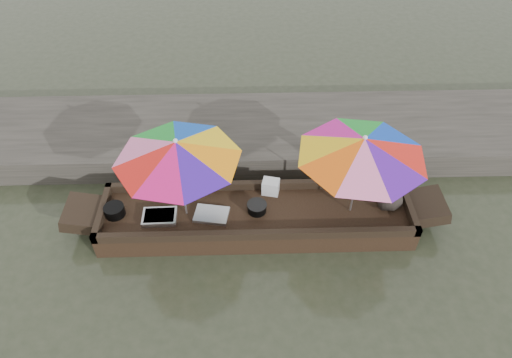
{
  "coord_description": "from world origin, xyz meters",
  "views": [
    {
      "loc": [
        -0.14,
        -5.05,
        5.91
      ],
      "look_at": [
        0.0,
        0.1,
        1.0
      ],
      "focal_mm": 32.0,
      "sensor_mm": 36.0,
      "label": 1
    }
  ],
  "objects_px": {
    "charcoal_grill": "(257,208)",
    "umbrella_stern": "(357,176)",
    "tray_crayfish": "(160,217)",
    "supply_bag": "(271,187)",
    "tray_scallop": "(212,215)",
    "boat_hull": "(256,219)",
    "umbrella_bow": "(181,179)",
    "cooking_pot": "(114,211)",
    "vendor": "(395,181)"
  },
  "relations": [
    {
      "from": "tray_scallop",
      "to": "umbrella_stern",
      "type": "relative_size",
      "value": 0.28
    },
    {
      "from": "boat_hull",
      "to": "tray_crayfish",
      "type": "xyz_separation_m",
      "value": [
        -1.56,
        -0.11,
        0.22
      ]
    },
    {
      "from": "boat_hull",
      "to": "supply_bag",
      "type": "bearing_deg",
      "value": 59.95
    },
    {
      "from": "umbrella_stern",
      "to": "supply_bag",
      "type": "bearing_deg",
      "value": 160.8
    },
    {
      "from": "cooking_pot",
      "to": "umbrella_stern",
      "type": "height_order",
      "value": "umbrella_stern"
    },
    {
      "from": "tray_crayfish",
      "to": "umbrella_stern",
      "type": "relative_size",
      "value": 0.28
    },
    {
      "from": "boat_hull",
      "to": "cooking_pot",
      "type": "bearing_deg",
      "value": 179.76
    },
    {
      "from": "charcoal_grill",
      "to": "umbrella_bow",
      "type": "xyz_separation_m",
      "value": [
        -1.16,
        -0.02,
        0.7
      ]
    },
    {
      "from": "boat_hull",
      "to": "charcoal_grill",
      "type": "height_order",
      "value": "charcoal_grill"
    },
    {
      "from": "charcoal_grill",
      "to": "supply_bag",
      "type": "xyz_separation_m",
      "value": [
        0.25,
        0.43,
        0.06
      ]
    },
    {
      "from": "tray_crayfish",
      "to": "charcoal_grill",
      "type": "distance_m",
      "value": 1.58
    },
    {
      "from": "boat_hull",
      "to": "umbrella_bow",
      "type": "height_order",
      "value": "umbrella_bow"
    },
    {
      "from": "supply_bag",
      "to": "cooking_pot",
      "type": "bearing_deg",
      "value": -170.25
    },
    {
      "from": "charcoal_grill",
      "to": "umbrella_stern",
      "type": "relative_size",
      "value": 0.16
    },
    {
      "from": "cooking_pot",
      "to": "tray_scallop",
      "type": "bearing_deg",
      "value": -2.91
    },
    {
      "from": "cooking_pot",
      "to": "supply_bag",
      "type": "relative_size",
      "value": 1.18
    },
    {
      "from": "supply_bag",
      "to": "vendor",
      "type": "relative_size",
      "value": 0.24
    },
    {
      "from": "supply_bag",
      "to": "vendor",
      "type": "xyz_separation_m",
      "value": [
        1.94,
        -0.38,
        0.45
      ]
    },
    {
      "from": "supply_bag",
      "to": "umbrella_bow",
      "type": "bearing_deg",
      "value": -162.22
    },
    {
      "from": "cooking_pot",
      "to": "vendor",
      "type": "bearing_deg",
      "value": 0.81
    },
    {
      "from": "charcoal_grill",
      "to": "boat_hull",
      "type": "bearing_deg",
      "value": -122.57
    },
    {
      "from": "tray_crayfish",
      "to": "umbrella_stern",
      "type": "xyz_separation_m",
      "value": [
        3.12,
        0.11,
        0.73
      ]
    },
    {
      "from": "tray_scallop",
      "to": "supply_bag",
      "type": "relative_size",
      "value": 1.95
    },
    {
      "from": "tray_crayfish",
      "to": "charcoal_grill",
      "type": "xyz_separation_m",
      "value": [
        1.58,
        0.13,
        0.03
      ]
    },
    {
      "from": "boat_hull",
      "to": "supply_bag",
      "type": "height_order",
      "value": "supply_bag"
    },
    {
      "from": "cooking_pot",
      "to": "tray_crayfish",
      "type": "bearing_deg",
      "value": -9.08
    },
    {
      "from": "umbrella_bow",
      "to": "umbrella_stern",
      "type": "relative_size",
      "value": 0.97
    },
    {
      "from": "tray_crayfish",
      "to": "charcoal_grill",
      "type": "bearing_deg",
      "value": 4.66
    },
    {
      "from": "supply_bag",
      "to": "vendor",
      "type": "bearing_deg",
      "value": -10.97
    },
    {
      "from": "tray_scallop",
      "to": "cooking_pot",
      "type": "bearing_deg",
      "value": 177.09
    },
    {
      "from": "tray_scallop",
      "to": "charcoal_grill",
      "type": "height_order",
      "value": "charcoal_grill"
    },
    {
      "from": "charcoal_grill",
      "to": "umbrella_stern",
      "type": "xyz_separation_m",
      "value": [
        1.54,
        -0.02,
        0.7
      ]
    },
    {
      "from": "tray_crayfish",
      "to": "tray_scallop",
      "type": "relative_size",
      "value": 1.0
    },
    {
      "from": "tray_crayfish",
      "to": "tray_scallop",
      "type": "bearing_deg",
      "value": 2.62
    },
    {
      "from": "cooking_pot",
      "to": "tray_crayfish",
      "type": "distance_m",
      "value": 0.75
    },
    {
      "from": "boat_hull",
      "to": "tray_crayfish",
      "type": "distance_m",
      "value": 1.58
    },
    {
      "from": "boat_hull",
      "to": "cooking_pot",
      "type": "distance_m",
      "value": 2.32
    },
    {
      "from": "tray_crayfish",
      "to": "umbrella_stern",
      "type": "distance_m",
      "value": 3.2
    },
    {
      "from": "umbrella_bow",
      "to": "umbrella_stern",
      "type": "xyz_separation_m",
      "value": [
        2.7,
        0.0,
        0.0
      ]
    },
    {
      "from": "supply_bag",
      "to": "umbrella_bow",
      "type": "distance_m",
      "value": 1.61
    },
    {
      "from": "tray_scallop",
      "to": "supply_bag",
      "type": "xyz_separation_m",
      "value": [
        0.99,
        0.52,
        0.1
      ]
    },
    {
      "from": "boat_hull",
      "to": "tray_scallop",
      "type": "xyz_separation_m",
      "value": [
        -0.73,
        -0.07,
        0.21
      ]
    },
    {
      "from": "cooking_pot",
      "to": "charcoal_grill",
      "type": "bearing_deg",
      "value": 0.25
    },
    {
      "from": "supply_bag",
      "to": "boat_hull",
      "type": "bearing_deg",
      "value": -120.05
    },
    {
      "from": "supply_bag",
      "to": "tray_scallop",
      "type": "bearing_deg",
      "value": -152.24
    },
    {
      "from": "tray_scallop",
      "to": "umbrella_stern",
      "type": "bearing_deg",
      "value": 1.77
    },
    {
      "from": "vendor",
      "to": "umbrella_bow",
      "type": "bearing_deg",
      "value": -11.62
    },
    {
      "from": "cooking_pot",
      "to": "tray_scallop",
      "type": "height_order",
      "value": "cooking_pot"
    },
    {
      "from": "cooking_pot",
      "to": "boat_hull",
      "type": "bearing_deg",
      "value": -0.24
    },
    {
      "from": "boat_hull",
      "to": "tray_scallop",
      "type": "height_order",
      "value": "tray_scallop"
    }
  ]
}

